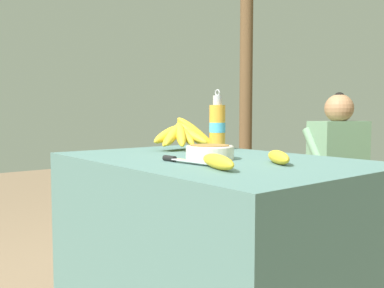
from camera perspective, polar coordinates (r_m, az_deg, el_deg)
market_counter at (r=1.61m, az=2.48°, el=-16.12°), size 1.17×0.78×0.79m
banana_bunch_ripe at (r=1.86m, az=-1.19°, el=1.48°), size 0.21×0.35×0.16m
serving_bowl at (r=1.46m, az=2.52°, el=-1.03°), size 0.17×0.17×0.05m
water_bottle at (r=1.86m, az=3.57°, el=2.53°), size 0.07×0.07×0.28m
loose_banana_front at (r=1.20m, az=3.63°, el=-2.48°), size 0.21×0.11×0.04m
loose_banana_side at (r=1.35m, az=12.02°, el=-1.82°), size 0.17×0.13×0.04m
knife at (r=1.36m, az=-1.79°, el=-2.20°), size 0.23×0.04×0.02m
wooden_bench at (r=2.79m, az=21.15°, el=-8.17°), size 1.79×0.32×0.44m
seated_vendor at (r=2.79m, az=19.11°, el=-2.68°), size 0.46×0.43×1.10m
support_post_near at (r=3.91m, az=7.61°, el=10.36°), size 0.12×0.12×2.76m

